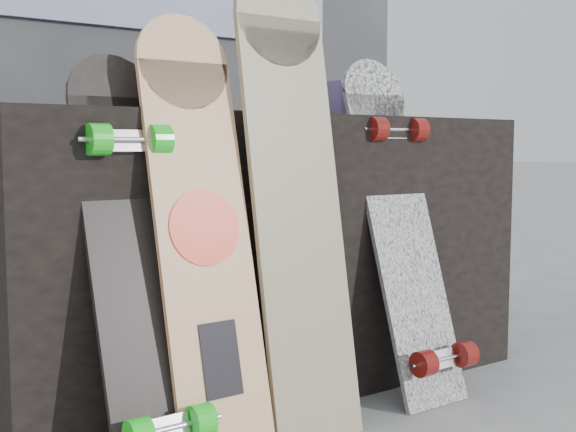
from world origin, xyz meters
TOP-DOWN VIEW (x-y plane):
  - ground at (0.00, 0.00)m, footprint 60.00×60.00m
  - vendor_table at (0.00, 0.50)m, footprint 1.60×0.60m
  - booth at (0.00, 1.35)m, footprint 2.40×0.22m
  - merch_box_purple at (-0.42, 0.55)m, footprint 0.18×0.12m
  - merch_box_small at (0.34, 0.52)m, footprint 0.14×0.14m
  - merch_box_flat at (0.11, 0.57)m, footprint 0.22×0.10m
  - longboard_geisha at (-0.38, 0.14)m, footprint 0.23×0.26m
  - longboard_celtic at (-0.13, 0.13)m, footprint 0.25×0.22m
  - longboard_cascadia at (0.28, 0.17)m, footprint 0.23×0.38m
  - skateboard_dark at (-0.53, 0.16)m, footprint 0.21×0.36m

SIDE VIEW (x-z plane):
  - ground at x=0.00m, z-range 0.00..0.00m
  - vendor_table at x=0.00m, z-range 0.00..0.80m
  - skateboard_dark at x=-0.53m, z-range 0.01..0.94m
  - longboard_cascadia at x=0.28m, z-range 0.01..0.99m
  - longboard_geisha at x=-0.38m, z-range 0.03..1.05m
  - longboard_celtic at x=-0.13m, z-range 0.04..1.19m
  - merch_box_flat at x=0.11m, z-range 0.80..0.86m
  - merch_box_purple at x=-0.42m, z-range 0.80..0.90m
  - merch_box_small at x=0.34m, z-range 0.80..0.92m
  - booth at x=0.00m, z-range 0.00..2.20m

